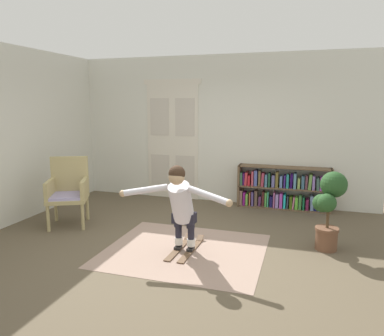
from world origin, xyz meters
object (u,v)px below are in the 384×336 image
at_px(potted_plant, 329,205).
at_px(person_skier, 181,201).
at_px(bookshelf, 283,190).
at_px(wicker_chair, 68,190).
at_px(skis_pair, 186,248).

xyz_separation_m(potted_plant, person_skier, (-1.84, -0.77, 0.10)).
distance_m(bookshelf, wicker_chair, 3.85).
bearing_deg(bookshelf, wicker_chair, -149.05).
bearing_deg(wicker_chair, skis_pair, -11.75).
xyz_separation_m(bookshelf, potted_plant, (0.71, -1.84, 0.26)).
height_order(skis_pair, person_skier, person_skier).
relative_size(bookshelf, skis_pair, 1.93).
bearing_deg(skis_pair, bookshelf, 65.08).
height_order(bookshelf, potted_plant, potted_plant).
height_order(wicker_chair, skis_pair, wicker_chair).
relative_size(potted_plant, skis_pair, 1.21).
bearing_deg(bookshelf, potted_plant, -68.92).
relative_size(bookshelf, potted_plant, 1.59).
height_order(wicker_chair, person_skier, person_skier).
height_order(potted_plant, person_skier, person_skier).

